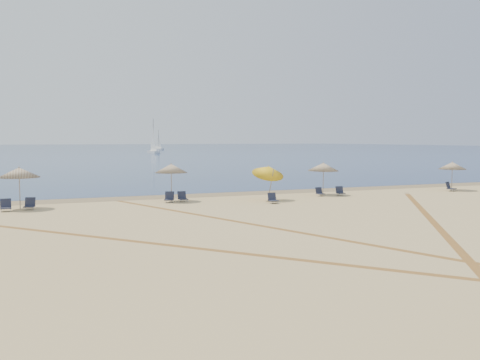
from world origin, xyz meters
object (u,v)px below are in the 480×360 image
(chair_2, at_px, (30,204))
(sailboat_2, at_px, (159,144))
(chair_8, at_px, (450,187))
(chair_3, at_px, (169,198))
(umbrella_2, at_px, (171,168))
(umbrella_3, at_px, (268,170))
(chair_1, at_px, (6,206))
(umbrella_1, at_px, (19,172))
(chair_5, at_px, (273,199))
(umbrella_4, at_px, (323,167))
(sailboat_0, at_px, (153,143))
(umbrella_5, at_px, (452,166))
(chair_7, at_px, (340,191))
(chair_6, at_px, (320,192))
(chair_4, at_px, (182,197))

(chair_2, distance_m, sailboat_2, 174.07)
(chair_8, bearing_deg, chair_3, 152.99)
(umbrella_2, bearing_deg, umbrella_3, -18.58)
(chair_1, bearing_deg, chair_2, 10.48)
(umbrella_1, bearing_deg, chair_5, -11.70)
(umbrella_4, bearing_deg, sailboat_0, 82.39)
(chair_2, bearing_deg, sailboat_2, 87.10)
(umbrella_2, relative_size, chair_3, 2.97)
(chair_1, bearing_deg, umbrella_3, -4.18)
(chair_5, xyz_separation_m, sailboat_0, (20.97, 119.21, 2.65))
(umbrella_5, bearing_deg, umbrella_3, -176.95)
(umbrella_2, height_order, sailboat_0, sailboat_0)
(umbrella_5, distance_m, chair_1, 31.51)
(chair_1, xyz_separation_m, sailboat_2, (50.00, 167.33, 1.96))
(chair_2, distance_m, chair_7, 20.17)
(umbrella_4, relative_size, chair_2, 3.06)
(umbrella_3, xyz_separation_m, umbrella_4, (5.06, 1.66, 0.05))
(chair_2, bearing_deg, chair_6, 13.38)
(umbrella_3, relative_size, sailboat_0, 0.27)
(chair_2, height_order, sailboat_0, sailboat_0)
(umbrella_1, height_order, umbrella_2, umbrella_2)
(chair_5, bearing_deg, umbrella_1, 169.53)
(umbrella_5, relative_size, chair_4, 3.44)
(umbrella_2, distance_m, chair_5, 6.68)
(chair_3, bearing_deg, chair_1, -153.80)
(umbrella_3, height_order, umbrella_4, umbrella_3)
(umbrella_1, distance_m, chair_7, 20.75)
(chair_1, height_order, chair_7, chair_1)
(umbrella_5, relative_size, chair_7, 3.15)
(chair_2, relative_size, chair_7, 1.07)
(umbrella_4, height_order, chair_1, umbrella_4)
(chair_1, xyz_separation_m, sailboat_0, (36.01, 116.90, 2.63))
(sailboat_0, bearing_deg, chair_8, -97.20)
(umbrella_1, bearing_deg, chair_8, -2.21)
(chair_3, bearing_deg, chair_7, 20.25)
(chair_6, distance_m, chair_7, 1.52)
(umbrella_1, bearing_deg, umbrella_2, 2.92)
(umbrella_2, distance_m, chair_3, 1.89)
(umbrella_4, distance_m, chair_4, 10.47)
(umbrella_4, xyz_separation_m, umbrella_5, (10.98, -0.80, -0.09))
(umbrella_5, xyz_separation_m, chair_7, (-10.08, 0.01, -1.61))
(umbrella_5, bearing_deg, sailboat_2, 83.68)
(chair_1, bearing_deg, umbrella_5, -1.02)
(chair_5, bearing_deg, chair_4, 150.30)
(chair_7, bearing_deg, umbrella_2, -173.94)
(umbrella_4, bearing_deg, umbrella_5, -4.18)
(umbrella_3, relative_size, chair_5, 4.02)
(umbrella_5, bearing_deg, chair_1, -179.99)
(umbrella_3, height_order, chair_2, umbrella_3)
(chair_2, bearing_deg, umbrella_1, 153.45)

